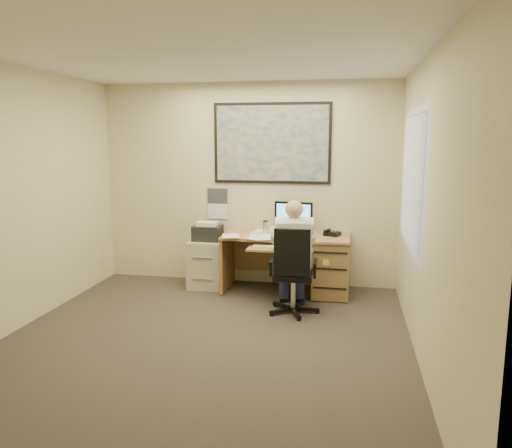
% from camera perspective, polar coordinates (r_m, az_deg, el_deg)
% --- Properties ---
extents(room_shell, '(4.00, 4.50, 2.70)m').
position_cam_1_polar(room_shell, '(4.58, -6.61, 1.99)').
color(room_shell, '#3A342D').
rests_on(room_shell, ground).
extents(desk, '(1.60, 0.97, 1.15)m').
position_cam_1_polar(desk, '(6.43, 6.45, -3.99)').
color(desk, tan).
rests_on(desk, ground).
extents(world_map, '(1.56, 0.03, 1.06)m').
position_cam_1_polar(world_map, '(6.65, 1.82, 9.20)').
color(world_map, '#1E4C93').
rests_on(world_map, room_shell).
extents(wall_calendar, '(0.28, 0.01, 0.42)m').
position_cam_1_polar(wall_calendar, '(6.87, -4.41, 2.32)').
color(wall_calendar, white).
rests_on(wall_calendar, room_shell).
extents(window_blinds, '(0.06, 1.40, 1.30)m').
position_cam_1_polar(window_blinds, '(5.19, 17.50, 4.73)').
color(window_blinds, white).
rests_on(window_blinds, room_shell).
extents(filing_cabinet, '(0.46, 0.55, 0.88)m').
position_cam_1_polar(filing_cabinet, '(6.72, -5.49, -3.97)').
color(filing_cabinet, beige).
rests_on(filing_cabinet, ground).
extents(office_chair, '(0.62, 0.62, 1.01)m').
position_cam_1_polar(office_chair, '(5.69, 4.21, -7.36)').
color(office_chair, black).
rests_on(office_chair, ground).
extents(person, '(0.65, 0.84, 1.29)m').
position_cam_1_polar(person, '(5.67, 4.36, -3.75)').
color(person, white).
rests_on(person, office_chair).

